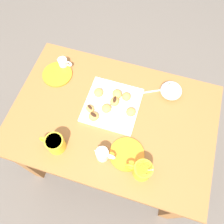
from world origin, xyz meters
The scene contains 22 objects.
ground_plane centered at (0.00, 0.00, 0.00)m, with size 8.00×8.00×0.00m, color #665B51.
dining_table centered at (0.00, 0.00, 0.58)m, with size 1.08×0.73×0.71m.
pastry_plate_square centered at (0.02, -0.06, 0.71)m, with size 0.28×0.28×0.02m, color white.
coffee_mug_yellow_left centered at (-0.21, 0.23, 0.75)m, with size 0.13×0.09×0.13m.
coffee_mug_yellow_right centered at (0.22, 0.23, 0.75)m, with size 0.13×0.09×0.09m.
cream_pitcher_white centered at (-0.02, 0.21, 0.74)m, with size 0.10×0.06×0.07m.
ice_cream_bowl centered at (-0.26, -0.23, 0.74)m, with size 0.12×0.12×0.09m.
chocolate_sauce_pitcher centered at (0.37, -0.23, 0.74)m, with size 0.09×0.05×0.06m.
saucer_orange_left centered at (0.38, -0.16, 0.71)m, with size 0.17×0.17×0.01m, color orange.
saucer_orange_right centered at (-0.13, 0.17, 0.71)m, with size 0.17×0.17×0.01m, color orange.
loose_spoon_near_saucer centered at (-0.15, -0.21, 0.71)m, with size 0.15×0.08×0.01m.
beignet_0 centered at (0.01, -0.12, 0.74)m, with size 0.05×0.05×0.04m, color #D19347.
beignet_1 centered at (0.09, 0.04, 0.74)m, with size 0.05×0.05×0.04m, color #D19347.
chocolate_drizzle_1 centered at (0.09, 0.04, 0.76)m, with size 0.04×0.02×0.01m, color #381E11.
beignet_2 centered at (0.12, 0.00, 0.74)m, with size 0.05×0.04×0.03m, color #D19347.
chocolate_drizzle_2 centered at (0.12, 0.00, 0.75)m, with size 0.03×0.01×0.01m, color #381E11.
beignet_3 centered at (-0.04, -0.12, 0.74)m, with size 0.05×0.05×0.04m, color #D19347.
beignet_4 centered at (0.04, -0.03, 0.74)m, with size 0.05×0.05×0.03m, color #D19347.
beignet_5 centered at (0.11, -0.10, 0.74)m, with size 0.06×0.05×0.03m, color #D19347.
beignet_6 centered at (0.01, -0.08, 0.74)m, with size 0.06×0.05×0.04m, color #D19347.
chocolate_drizzle_6 centered at (0.01, -0.08, 0.76)m, with size 0.04×0.02×0.01m, color #381E11.
beignet_7 centered at (-0.09, -0.04, 0.74)m, with size 0.05×0.05×0.04m, color #D19347.
Camera 1 is at (-0.15, 0.48, 1.83)m, focal length 37.52 mm.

